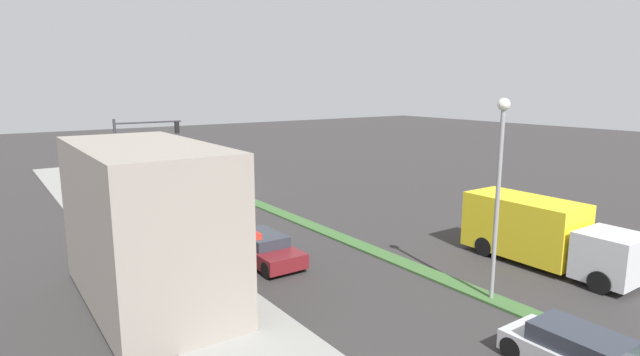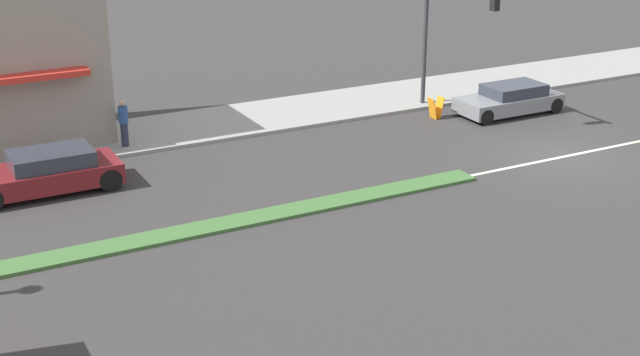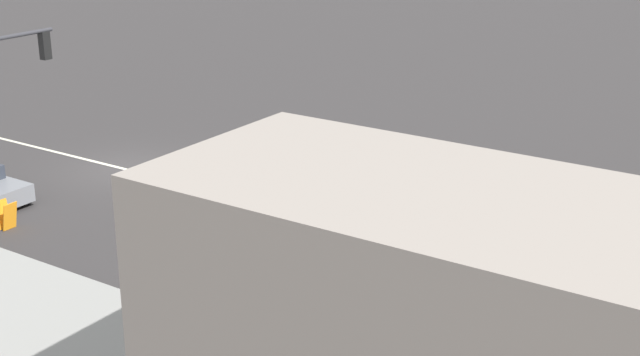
% 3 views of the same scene
% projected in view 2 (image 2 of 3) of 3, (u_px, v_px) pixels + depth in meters
% --- Properties ---
extents(ground_plane, '(160.00, 160.00, 0.00)m').
position_uv_depth(ground_plane, '(22.00, 267.00, 22.67)').
color(ground_plane, '#333030').
extents(lane_marking_center, '(0.16, 60.00, 0.01)m').
position_uv_depth(lane_marking_center, '(562.00, 157.00, 30.54)').
color(lane_marking_center, beige).
rests_on(lane_marking_center, ground).
extents(traffic_signal_main, '(4.59, 0.34, 5.60)m').
position_uv_depth(traffic_signal_main, '(448.00, 16.00, 33.94)').
color(traffic_signal_main, '#333338').
rests_on(traffic_signal_main, sidewalk_right).
extents(pedestrian, '(0.34, 0.34, 1.66)m').
position_uv_depth(pedestrian, '(124.00, 122.00, 31.00)').
color(pedestrian, '#282D42').
rests_on(pedestrian, sidewalk_right).
extents(warning_aframe_sign, '(0.45, 0.53, 0.84)m').
position_uv_depth(warning_aframe_sign, '(436.00, 108.00, 34.67)').
color(warning_aframe_sign, orange).
rests_on(warning_aframe_sign, ground).
extents(sedan_maroon, '(1.91, 4.47, 1.31)m').
position_uv_depth(sedan_maroon, '(47.00, 172.00, 27.34)').
color(sedan_maroon, maroon).
rests_on(sedan_maroon, ground).
extents(suv_grey, '(1.79, 4.25, 1.17)m').
position_uv_depth(suv_grey, '(510.00, 99.00, 35.25)').
color(suv_grey, slate).
rests_on(suv_grey, ground).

